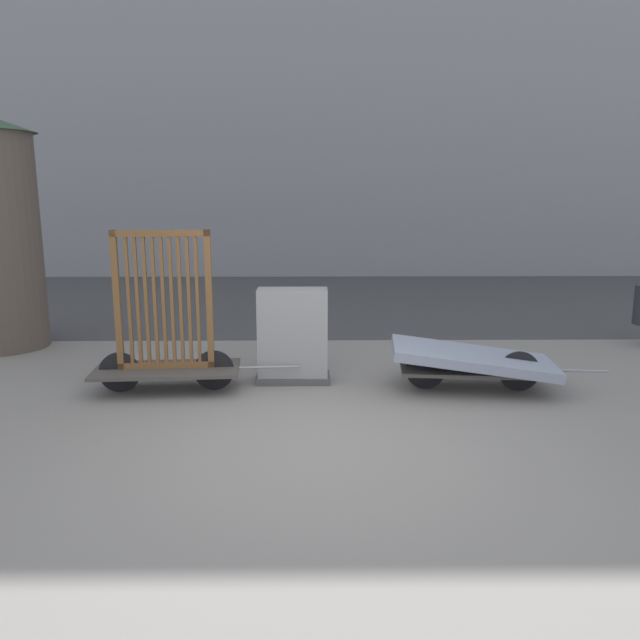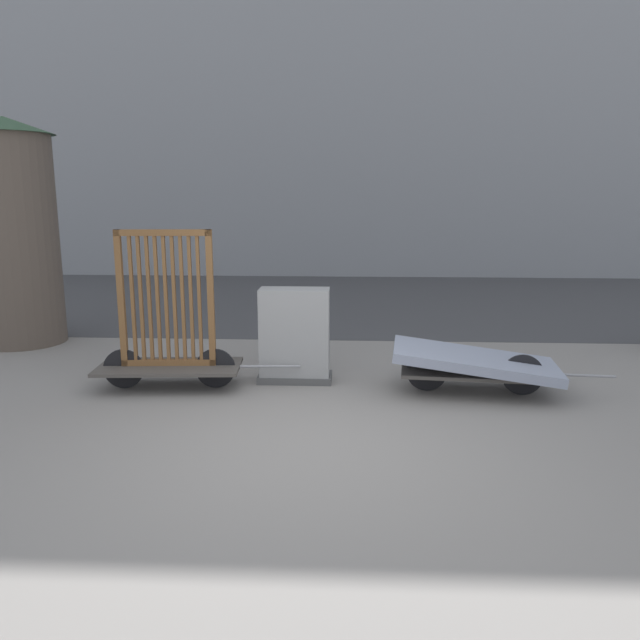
# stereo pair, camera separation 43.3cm
# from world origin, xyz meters

# --- Properties ---
(ground_plane) EXTENTS (60.00, 60.00, 0.00)m
(ground_plane) POSITION_xyz_m (0.00, 0.00, 0.00)
(ground_plane) COLOR gray
(road_strip) EXTENTS (56.00, 7.38, 0.01)m
(road_strip) POSITION_xyz_m (0.00, 7.80, 0.00)
(road_strip) COLOR #424244
(road_strip) RESTS_ON ground_plane
(building_facade) EXTENTS (48.00, 4.00, 14.47)m
(building_facade) POSITION_xyz_m (0.00, 13.49, 7.24)
(building_facade) COLOR gray
(building_facade) RESTS_ON ground_plane
(bike_cart_with_bedframe) EXTENTS (2.35, 0.84, 1.83)m
(bike_cart_with_bedframe) POSITION_xyz_m (-1.74, 1.65, 0.60)
(bike_cart_with_bedframe) COLOR #4C4742
(bike_cart_with_bedframe) RESTS_ON ground_plane
(bike_cart_with_mattress) EXTENTS (2.47, 1.08, 0.54)m
(bike_cart_with_mattress) POSITION_xyz_m (1.75, 1.65, 0.35)
(bike_cart_with_mattress) COLOR #4C4742
(bike_cart_with_mattress) RESTS_ON ground_plane
(utility_cabinet) EXTENTS (0.88, 0.42, 1.12)m
(utility_cabinet) POSITION_xyz_m (-0.32, 2.00, 0.52)
(utility_cabinet) COLOR #4C4C4C
(utility_cabinet) RESTS_ON ground_plane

